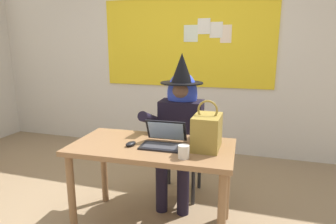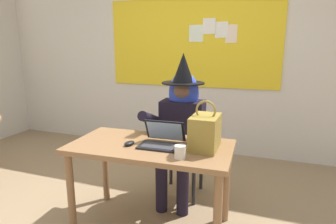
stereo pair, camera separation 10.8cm
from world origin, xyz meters
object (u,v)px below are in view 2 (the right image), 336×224
(computer_mouse, at_px, (129,143))
(coffee_mug, at_px, (180,152))
(handbag, at_px, (205,132))
(chair_at_desk, at_px, (184,144))
(laptop, at_px, (162,140))
(desk_main, at_px, (151,156))
(person_costumed, at_px, (181,120))

(computer_mouse, relative_size, coffee_mug, 1.09)
(computer_mouse, distance_m, handbag, 0.61)
(chair_at_desk, relative_size, laptop, 2.68)
(chair_at_desk, bearing_deg, desk_main, -7.22)
(computer_mouse, height_order, coffee_mug, coffee_mug)
(desk_main, xyz_separation_m, person_costumed, (0.08, 0.57, 0.17))
(chair_at_desk, relative_size, coffee_mug, 9.61)
(desk_main, distance_m, laptop, 0.17)
(handbag, relative_size, coffee_mug, 3.98)
(desk_main, distance_m, handbag, 0.49)
(chair_at_desk, bearing_deg, coffee_mug, 13.67)
(computer_mouse, bearing_deg, chair_at_desk, 88.28)
(chair_at_desk, distance_m, laptop, 0.73)
(desk_main, bearing_deg, computer_mouse, -153.69)
(computer_mouse, bearing_deg, coffee_mug, -0.37)
(chair_at_desk, height_order, handbag, handbag)
(computer_mouse, xyz_separation_m, handbag, (0.58, 0.13, 0.12))
(person_costumed, relative_size, coffee_mug, 15.19)
(desk_main, distance_m, coffee_mug, 0.40)
(desk_main, xyz_separation_m, coffee_mug, (0.31, -0.20, 0.15))
(chair_at_desk, bearing_deg, person_costumed, 1.00)
(laptop, distance_m, handbag, 0.35)
(person_costumed, bearing_deg, coffee_mug, 13.92)
(desk_main, height_order, person_costumed, person_costumed)
(desk_main, height_order, chair_at_desk, chair_at_desk)
(desk_main, xyz_separation_m, chair_at_desk, (0.08, 0.69, -0.12))
(laptop, bearing_deg, coffee_mug, -46.30)
(desk_main, bearing_deg, chair_at_desk, 83.74)
(desk_main, relative_size, person_costumed, 0.91)
(desk_main, bearing_deg, laptop, 7.61)
(coffee_mug, bearing_deg, handbag, 64.81)
(handbag, height_order, coffee_mug, handbag)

